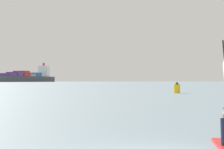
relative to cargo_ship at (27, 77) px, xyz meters
The scene contains 3 objects.
cargo_ship is the anchor object (origin of this frame).
distant_headland 772.53m from the cargo_ship, 50.46° to the left, with size 919.27×219.81×26.53m, color #4C564C.
channel_buoy 680.45m from the cargo_ship, 68.94° to the right, with size 1.23×1.23×2.15m.
Camera 1 is at (0.01, -11.44, 2.37)m, focal length 59.64 mm.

